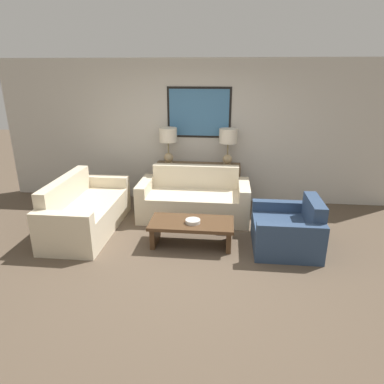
# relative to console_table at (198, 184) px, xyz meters

# --- Properties ---
(ground_plane) EXTENTS (20.00, 20.00, 0.00)m
(ground_plane) POSITION_rel_console_table_xyz_m (0.00, -2.16, -0.39)
(ground_plane) COLOR brown
(back_wall) EXTENTS (7.59, 0.12, 2.65)m
(back_wall) POSITION_rel_console_table_xyz_m (0.00, 0.28, 0.94)
(back_wall) COLOR beige
(back_wall) RESTS_ON ground_plane
(console_table) EXTENTS (1.59, 0.39, 0.78)m
(console_table) POSITION_rel_console_table_xyz_m (0.00, 0.00, 0.00)
(console_table) COLOR brown
(console_table) RESTS_ON ground_plane
(table_lamp_left) EXTENTS (0.33, 0.33, 0.67)m
(table_lamp_left) POSITION_rel_console_table_xyz_m (-0.55, 0.00, 0.85)
(table_lamp_left) COLOR tan
(table_lamp_left) RESTS_ON console_table
(table_lamp_right) EXTENTS (0.33, 0.33, 0.67)m
(table_lamp_right) POSITION_rel_console_table_xyz_m (0.55, 0.00, 0.85)
(table_lamp_right) COLOR tan
(table_lamp_right) RESTS_ON console_table
(couch_by_back_wall) EXTENTS (1.87, 0.85, 0.86)m
(couch_by_back_wall) POSITION_rel_console_table_xyz_m (0.00, -0.67, -0.09)
(couch_by_back_wall) COLOR beige
(couch_by_back_wall) RESTS_ON ground_plane
(couch_by_side) EXTENTS (0.85, 1.87, 0.86)m
(couch_by_side) POSITION_rel_console_table_xyz_m (-1.67, -1.36, -0.09)
(couch_by_side) COLOR beige
(couch_by_side) RESTS_ON ground_plane
(coffee_table) EXTENTS (1.21, 0.58, 0.37)m
(coffee_table) POSITION_rel_console_table_xyz_m (0.06, -1.69, -0.11)
(coffee_table) COLOR #4C331E
(coffee_table) RESTS_ON ground_plane
(decorative_bowl) EXTENTS (0.21, 0.21, 0.05)m
(decorative_bowl) POSITION_rel_console_table_xyz_m (0.09, -1.73, 0.01)
(decorative_bowl) COLOR beige
(decorative_bowl) RESTS_ON coffee_table
(armchair_near_back_wall) EXTENTS (0.91, 0.99, 0.75)m
(armchair_near_back_wall) POSITION_rel_console_table_xyz_m (1.45, -1.63, -0.13)
(armchair_near_back_wall) COLOR navy
(armchair_near_back_wall) RESTS_ON ground_plane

